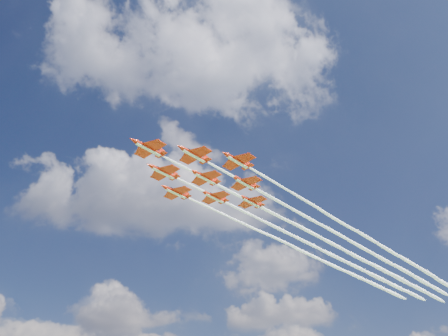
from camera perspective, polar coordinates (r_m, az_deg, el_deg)
The scene contains 9 objects.
jet_lead at distance 171.45m, azimuth 10.51°, elevation -7.90°, with size 113.25×112.92×2.98m.
jet_row2_port at distance 177.00m, azimuth 14.36°, elevation -8.21°, with size 113.25×112.92×2.98m.
jet_row2_starb at distance 183.30m, azimuth 10.73°, elevation -9.51°, with size 113.25×112.92×2.98m.
jet_row3_port at distance 183.29m, azimuth 17.96°, elevation -8.48°, with size 113.25×112.92×2.98m.
jet_row3_centre at distance 188.89m, azimuth 14.34°, elevation -9.76°, with size 113.25×112.92×2.98m.
jet_row3_starb at distance 195.27m, azimuth 10.92°, elevation -10.93°, with size 113.25×112.92×2.98m.
jet_row4_port at distance 195.18m, azimuth 17.74°, elevation -9.96°, with size 113.25×112.92×2.98m.
jet_row4_starb at distance 200.90m, azimuth 14.33°, elevation -11.12°, with size 113.25×112.92×2.98m.
jet_tail at distance 207.18m, azimuth 17.54°, elevation -11.27°, with size 113.25×112.92×2.98m.
Camera 1 is at (7.61, -119.10, 18.92)m, focal length 35.00 mm.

